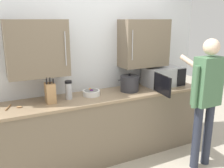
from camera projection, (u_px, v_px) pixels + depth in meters
back_wall_tiled at (92, 55)px, 3.38m from camera, size 3.56×0.44×2.80m
counter_unit at (101, 127)px, 3.38m from camera, size 3.03×0.60×0.93m
microwave_oven at (162, 77)px, 3.70m from camera, size 0.63×0.77×0.28m
fruit_bowl at (91, 92)px, 3.24m from camera, size 0.23×0.23×0.09m
stock_pot at (130, 83)px, 3.43m from camera, size 0.36×0.27×0.25m
wooden_spoon at (14, 107)px, 2.80m from camera, size 0.19×0.18×0.02m
knife_block at (50, 93)px, 2.95m from camera, size 0.11×0.15×0.33m
thermos_flask at (69, 90)px, 3.08m from camera, size 0.09×0.09×0.24m
person_figure at (206, 93)px, 3.06m from camera, size 0.44×0.61×1.70m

